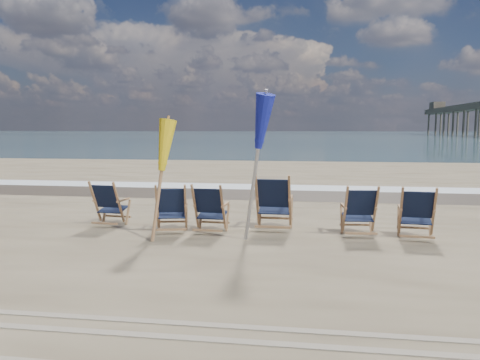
{
  "coord_description": "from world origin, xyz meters",
  "views": [
    {
      "loc": [
        1.26,
        -6.37,
        1.87
      ],
      "look_at": [
        0.0,
        2.2,
        0.9
      ],
      "focal_mm": 35.0,
      "sensor_mm": 36.0,
      "label": 1
    }
  ],
  "objects": [
    {
      "name": "ocean",
      "position": [
        0.0,
        128.0,
        0.0
      ],
      "size": [
        400.0,
        400.0,
        0.0
      ],
      "primitive_type": "plane",
      "color": "#39555F",
      "rests_on": "ground"
    },
    {
      "name": "surf_foam",
      "position": [
        0.0,
        8.3,
        0.0
      ],
      "size": [
        200.0,
        1.4,
        0.01
      ],
      "primitive_type": "cube",
      "color": "silver",
      "rests_on": "ground"
    },
    {
      "name": "wet_sand_strip",
      "position": [
        0.0,
        6.8,
        0.0
      ],
      "size": [
        200.0,
        2.6,
        0.0
      ],
      "primitive_type": "cube",
      "color": "#42362A",
      "rests_on": "ground"
    },
    {
      "name": "tire_tracks",
      "position": [
        0.0,
        -2.8,
        0.01
      ],
      "size": [
        80.0,
        1.3,
        0.01
      ],
      "primitive_type": null,
      "color": "gray",
      "rests_on": "ground"
    },
    {
      "name": "beach_chair_0",
      "position": [
        -2.25,
        1.85,
        0.44
      ],
      "size": [
        0.62,
        0.69,
        0.89
      ],
      "primitive_type": null,
      "rotation": [
        0.0,
        0.0,
        3.05
      ],
      "color": "black",
      "rests_on": "ground"
    },
    {
      "name": "beach_chair_1",
      "position": [
        -0.89,
        1.58,
        0.45
      ],
      "size": [
        0.7,
        0.75,
        0.89
      ],
      "primitive_type": null,
      "rotation": [
        0.0,
        0.0,
        3.36
      ],
      "color": "black",
      "rests_on": "ground"
    },
    {
      "name": "beach_chair_2",
      "position": [
        -0.21,
        1.55,
        0.45
      ],
      "size": [
        0.61,
        0.68,
        0.9
      ],
      "primitive_type": null,
      "rotation": [
        0.0,
        0.0,
        3.08
      ],
      "color": "black",
      "rests_on": "ground"
    },
    {
      "name": "beach_chair_3",
      "position": [
        0.94,
        1.94,
        0.53
      ],
      "size": [
        0.7,
        0.79,
        1.06
      ],
      "primitive_type": null,
      "rotation": [
        0.0,
        0.0,
        3.1
      ],
      "color": "black",
      "rests_on": "ground"
    },
    {
      "name": "beach_chair_4",
      "position": [
        2.4,
        1.73,
        0.45
      ],
      "size": [
        0.64,
        0.7,
        0.91
      ],
      "primitive_type": null,
      "rotation": [
        0.0,
        0.0,
        3.23
      ],
      "color": "black",
      "rests_on": "ground"
    },
    {
      "name": "beach_chair_5",
      "position": [
        3.31,
        1.56,
        0.46
      ],
      "size": [
        0.65,
        0.72,
        0.92
      ],
      "primitive_type": null,
      "rotation": [
        0.0,
        0.0,
        3.04
      ],
      "color": "black",
      "rests_on": "ground"
    },
    {
      "name": "umbrella_yellow",
      "position": [
        -1.18,
        1.04,
        1.49
      ],
      "size": [
        0.3,
        0.3,
        2.01
      ],
      "color": "#9C6E46",
      "rests_on": "ground"
    },
    {
      "name": "umbrella_blue",
      "position": [
        0.41,
        1.03,
        1.89
      ],
      "size": [
        0.3,
        0.3,
        2.43
      ],
      "color": "#A5A5AD",
      "rests_on": "ground"
    }
  ]
}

